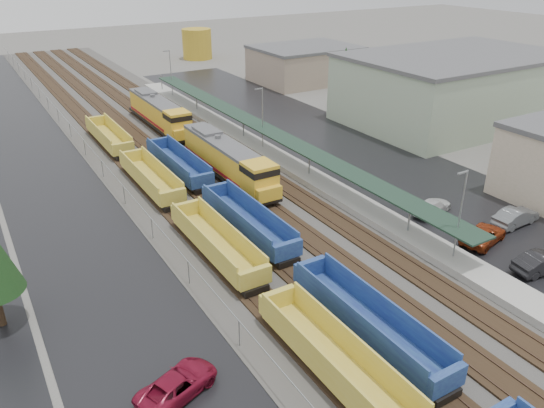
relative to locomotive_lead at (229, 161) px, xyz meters
The scene contains 19 objects.
ballast_strip 16.07m from the locomotive_lead, 97.22° to the left, with size 20.00×160.00×0.08m, color #302D2B.
trackbed 16.05m from the locomotive_lead, 97.22° to the left, with size 14.60×160.00×0.22m.
west_parking_lot 23.31m from the locomotive_lead, 137.12° to the left, with size 10.00×160.00×0.02m, color black.
east_commuter_lot 18.10m from the locomotive_lead, 18.79° to the left, with size 16.00×100.00×0.02m, color black.
station_platform 9.60m from the locomotive_lead, 37.68° to the left, with size 3.00×80.00×8.00m.
chainlink_fence 18.30m from the locomotive_lead, 128.96° to the left, with size 0.08×160.04×2.02m.
industrial_buildings 35.85m from the locomotive_lead, ahead, with size 32.52×75.30×9.50m.
distant_hills 171.90m from the locomotive_lead, 75.58° to the left, with size 301.00×140.00×25.20m.
tree_east 29.73m from the locomotive_lead, 27.93° to the left, with size 4.40×4.40×10.00m.
locomotive_lead is the anchor object (origin of this frame).
locomotive_trail 21.00m from the locomotive_lead, 90.00° to the left, with size 2.83×18.67×4.23m.
well_string_yellow 22.94m from the locomotive_lead, 110.43° to the right, with size 2.63×92.17×2.34m.
well_string_blue 27.79m from the locomotive_lead, 98.28° to the right, with size 2.61×77.82×2.31m.
storage_tank 72.49m from the locomotive_lead, 68.99° to the left, with size 6.60×6.60×6.60m, color gold.
parked_car_west_c 30.67m from the locomotive_lead, 122.14° to the right, with size 4.97×2.29×1.38m, color maroon.
parked_car_east_a 31.18m from the locomotive_lead, 66.30° to the right, with size 4.95×1.73×1.63m, color black.
parked_car_east_b 26.29m from the locomotive_lead, 61.78° to the right, with size 5.05×2.33×1.40m, color maroon.
parked_car_east_c 21.31m from the locomotive_lead, 52.96° to the right, with size 4.74×1.93×1.38m, color silver.
parked_car_east_e 28.52m from the locomotive_lead, 52.12° to the right, with size 4.88×1.70×1.61m, color slate.
Camera 1 is at (-21.16, -3.43, 22.44)m, focal length 35.00 mm.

